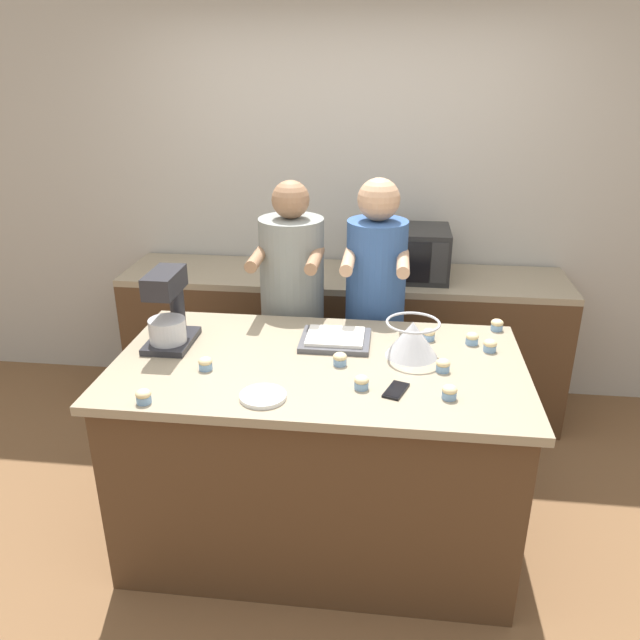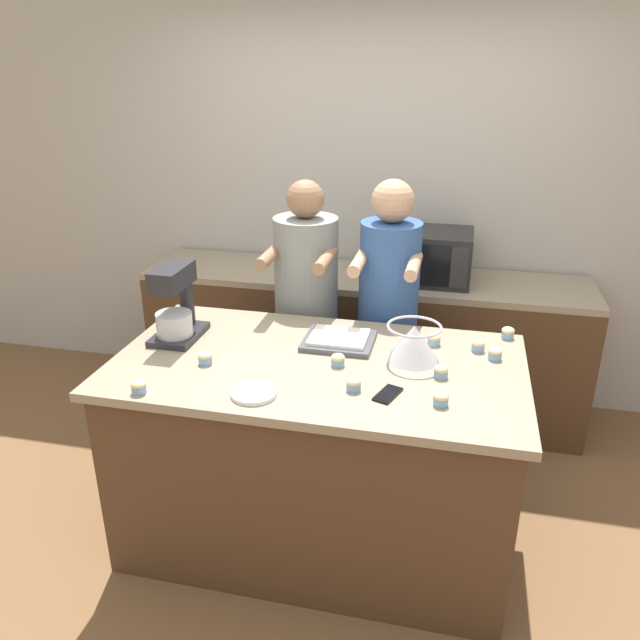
{
  "view_description": "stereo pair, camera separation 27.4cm",
  "coord_description": "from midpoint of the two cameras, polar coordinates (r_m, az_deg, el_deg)",
  "views": [
    {
      "loc": [
        0.3,
        -2.46,
        2.2
      ],
      "look_at": [
        0.0,
        0.05,
        1.14
      ],
      "focal_mm": 35.0,
      "sensor_mm": 36.0,
      "label": 1
    },
    {
      "loc": [
        0.57,
        -2.41,
        2.2
      ],
      "look_at": [
        0.0,
        0.05,
        1.14
      ],
      "focal_mm": 35.0,
      "sensor_mm": 36.0,
      "label": 2
    }
  ],
  "objects": [
    {
      "name": "cupcake_4",
      "position": [
        2.7,
        8.35,
        -4.18
      ],
      "size": [
        0.06,
        0.06,
        0.06
      ],
      "color": "#759EC6",
      "rests_on": "island_counter"
    },
    {
      "name": "ground_plane",
      "position": [
        3.32,
        -2.61,
        -18.86
      ],
      "size": [
        16.0,
        16.0,
        0.0
      ],
      "primitive_type": "plane",
      "color": "brown"
    },
    {
      "name": "island_counter",
      "position": [
        3.02,
        -2.78,
        -12.01
      ],
      "size": [
        1.82,
        1.01,
        0.96
      ],
      "color": "#4C331E",
      "rests_on": "ground_plane"
    },
    {
      "name": "cupcake_8",
      "position": [
        2.5,
        8.69,
        -6.6
      ],
      "size": [
        0.06,
        0.06,
        0.06
      ],
      "color": "#759EC6",
      "rests_on": "island_counter"
    },
    {
      "name": "microwave_oven",
      "position": [
        3.89,
        6.12,
        6.1
      ],
      "size": [
        0.49,
        0.4,
        0.31
      ],
      "color": "black",
      "rests_on": "back_counter"
    },
    {
      "name": "person_left",
      "position": [
        3.51,
        -4.76,
        0.01
      ],
      "size": [
        0.36,
        0.51,
        1.62
      ],
      "color": "#33384C",
      "rests_on": "ground_plane"
    },
    {
      "name": "cupcake_5",
      "position": [
        2.76,
        -13.26,
        -3.95
      ],
      "size": [
        0.06,
        0.06,
        0.06
      ],
      "color": "#759EC6",
      "rests_on": "island_counter"
    },
    {
      "name": "person_right",
      "position": [
        3.44,
        2.73,
        0.02
      ],
      "size": [
        0.34,
        0.5,
        1.65
      ],
      "color": "#232328",
      "rests_on": "ground_plane"
    },
    {
      "name": "cupcake_6",
      "position": [
        2.98,
        11.21,
        -1.71
      ],
      "size": [
        0.06,
        0.06,
        0.06
      ],
      "color": "#759EC6",
      "rests_on": "island_counter"
    },
    {
      "name": "cupcake_2",
      "position": [
        2.73,
        -1.04,
        -3.64
      ],
      "size": [
        0.06,
        0.06,
        0.06
      ],
      "color": "#759EC6",
      "rests_on": "island_counter"
    },
    {
      "name": "cupcake_1",
      "position": [
        2.99,
        7.34,
        -1.36
      ],
      "size": [
        0.06,
        0.06,
        0.06
      ],
      "color": "#759EC6",
      "rests_on": "island_counter"
    },
    {
      "name": "cupcake_0",
      "position": [
        2.54,
        0.72,
        -5.78
      ],
      "size": [
        0.06,
        0.06,
        0.06
      ],
      "color": "#759EC6",
      "rests_on": "island_counter"
    },
    {
      "name": "cupcake_7",
      "position": [
        2.58,
        -18.83,
        -6.7
      ],
      "size": [
        0.06,
        0.06,
        0.06
      ],
      "color": "#759EC6",
      "rests_on": "island_counter"
    },
    {
      "name": "back_counter",
      "position": [
        4.13,
        0.15,
        -1.98
      ],
      "size": [
        2.8,
        0.6,
        0.94
      ],
      "color": "#4C331E",
      "rests_on": "ground_plane"
    },
    {
      "name": "cupcake_3",
      "position": [
        3.16,
        13.52,
        -0.47
      ],
      "size": [
        0.06,
        0.06,
        0.06
      ],
      "color": "#759EC6",
      "rests_on": "island_counter"
    },
    {
      "name": "stand_mixer",
      "position": [
        2.99,
        -16.26,
        0.6
      ],
      "size": [
        0.2,
        0.3,
        0.36
      ],
      "color": "#232328",
      "rests_on": "island_counter"
    },
    {
      "name": "cell_phone",
      "position": [
        2.54,
        3.89,
        -6.5
      ],
      "size": [
        0.11,
        0.16,
        0.01
      ],
      "color": "black",
      "rests_on": "island_counter"
    },
    {
      "name": "back_wall",
      "position": [
        4.19,
        0.73,
        11.07
      ],
      "size": [
        10.0,
        0.06,
        2.7
      ],
      "color": "#B2ADA3",
      "rests_on": "ground_plane"
    },
    {
      "name": "small_plate",
      "position": [
        2.51,
        -8.39,
        -7.0
      ],
      "size": [
        0.19,
        0.19,
        0.02
      ],
      "color": "white",
      "rests_on": "island_counter"
    },
    {
      "name": "baking_tray",
      "position": [
        2.94,
        -1.25,
        -1.81
      ],
      "size": [
        0.33,
        0.28,
        0.04
      ],
      "color": "#4C4C51",
      "rests_on": "island_counter"
    },
    {
      "name": "mixing_bowl",
      "position": [
        2.8,
        5.69,
        -1.67
      ],
      "size": [
        0.24,
        0.24,
        0.17
      ],
      "color": "#BCBCC1",
      "rests_on": "island_counter"
    },
    {
      "name": "cupcake_9",
      "position": [
        2.93,
        12.73,
        -2.33
      ],
      "size": [
        0.06,
        0.06,
        0.06
      ],
      "color": "#759EC6",
      "rests_on": "island_counter"
    }
  ]
}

